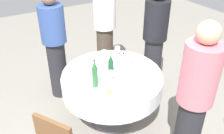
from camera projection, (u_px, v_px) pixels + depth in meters
ground_plane at (112, 119)px, 3.37m from camera, size 10.00×10.00×0.00m
dining_table at (112, 83)px, 3.07m from camera, size 1.24×1.24×0.74m
bottle_green_south at (95, 74)px, 2.67m from camera, size 0.06×0.06×0.34m
bottle_dark_green_outer at (111, 65)px, 2.91m from camera, size 0.06×0.06×0.27m
bottle_clear_far at (123, 65)px, 2.89m from camera, size 0.06×0.06×0.29m
wine_glass_left at (117, 49)px, 3.31m from camera, size 0.07×0.07×0.14m
wine_glass_inner at (104, 53)px, 3.21m from camera, size 0.06×0.06×0.14m
wine_glass_right at (131, 57)px, 3.10m from camera, size 0.06×0.06×0.14m
wine_glass_front at (111, 74)px, 2.80m from camera, size 0.06×0.06×0.13m
wine_glass_north at (134, 70)px, 2.86m from camera, size 0.07×0.07×0.14m
plate_north at (87, 73)px, 2.97m from camera, size 0.24×0.24×0.02m
plate_rear at (147, 71)px, 3.00m from camera, size 0.22×0.22×0.04m
plate_east at (109, 93)px, 2.62m from camera, size 0.21×0.21×0.04m
knife_outer at (114, 65)px, 3.15m from camera, size 0.04×0.18×0.00m
fork_far at (142, 84)px, 2.79m from camera, size 0.02×0.18×0.00m
knife_left at (84, 63)px, 3.18m from camera, size 0.13×0.15×0.00m
folded_napkin at (130, 57)px, 3.31m from camera, size 0.16×0.16×0.02m
person_south at (155, 39)px, 3.53m from camera, size 0.34×0.34×1.65m
person_outer at (105, 27)px, 3.83m from camera, size 0.34×0.34×1.71m
person_far at (55, 44)px, 3.45m from camera, size 0.34×0.34×1.60m
person_left at (194, 100)px, 2.34m from camera, size 0.34×0.34×1.65m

